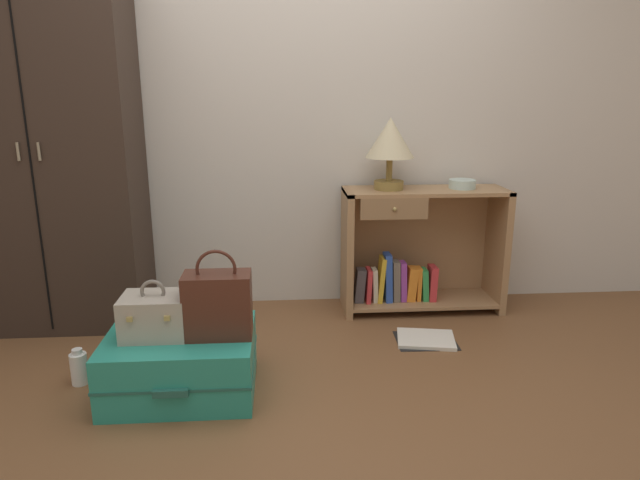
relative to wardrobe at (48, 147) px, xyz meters
The scene contains 11 objects.
ground_plane 2.05m from the wardrobe, 42.50° to the right, with size 9.00×9.00×0.00m, color brown.
back_wall 1.38m from the wardrobe, 12.65° to the left, with size 6.40×0.10×2.60m, color beige.
wardrobe is the anchor object (origin of this frame).
bookshelf 2.15m from the wardrobe, ahead, with size 0.95×0.34×0.74m.
table_lamp 1.87m from the wardrobe, ahead, with size 0.28×0.28×0.41m.
bowl 2.32m from the wardrobe, ahead, with size 0.16×0.16×0.05m, color silver.
suitcase_large 1.44m from the wardrobe, 46.60° to the right, with size 0.64×0.53×0.27m.
train_case 1.26m from the wardrobe, 50.58° to the right, with size 0.27×0.22×0.25m.
handbag 1.42m from the wardrobe, 41.89° to the right, with size 0.28×0.16×0.38m.
bottle 1.23m from the wardrobe, 67.08° to the right, with size 0.08×0.08×0.17m.
open_book_on_floor 2.27m from the wardrobe, 11.73° to the right, with size 0.34×0.28×0.02m.
Camera 1 is at (-0.08, -1.89, 1.28)m, focal length 31.21 mm.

